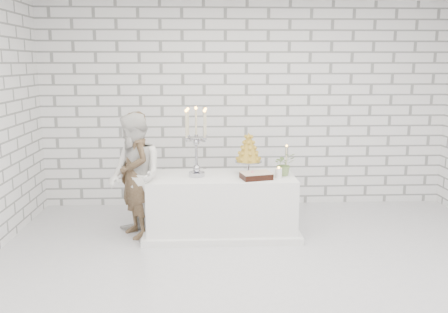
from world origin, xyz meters
The scene contains 12 objects.
ground centered at (0.00, 0.00, 0.00)m, with size 6.00×5.00×0.01m, color silver.
wall_back centered at (0.00, 2.50, 1.50)m, with size 6.00×0.01×3.00m, color white.
wall_front centered at (0.00, -2.50, 1.50)m, with size 6.00×0.01×3.00m, color white.
cake_table centered at (-0.42, 1.20, 0.38)m, with size 1.80×0.80×0.75m, color white.
groom centered at (-1.48, 1.17, 0.77)m, with size 0.56×0.37×1.55m, color #45311E.
bride centered at (-1.46, 1.08, 0.77)m, with size 0.75×0.58×1.54m, color silver.
candelabra centered at (-0.72, 1.17, 1.18)m, with size 0.35×0.35×0.86m, color #A4A4AE, non-canonical shape.
croquembouche centered at (-0.08, 1.29, 1.01)m, with size 0.34×0.34×0.53m, color olive, non-canonical shape.
chocolate_cake centered at (-0.01, 1.02, 0.79)m, with size 0.35×0.25×0.08m, color black.
pillar_candle centered at (0.27, 1.05, 0.81)m, with size 0.08×0.08×0.12m, color white.
extra_taper centered at (0.43, 1.42, 0.91)m, with size 0.06×0.06×0.32m, color beige.
flowers centered at (0.36, 1.18, 0.89)m, with size 0.26×0.22×0.29m, color #5B8045.
Camera 1 is at (-0.64, -4.56, 2.12)m, focal length 38.41 mm.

